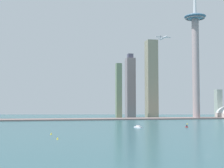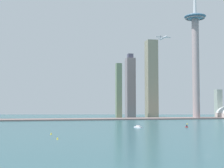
{
  "view_description": "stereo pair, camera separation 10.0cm",
  "coord_description": "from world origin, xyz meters",
  "px_view_note": "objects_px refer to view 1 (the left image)",
  "views": [
    {
      "loc": [
        -108.58,
        -205.67,
        33.3
      ],
      "look_at": [
        29.09,
        456.33,
        72.97
      ],
      "focal_mm": 53.19,
      "sensor_mm": 36.0,
      "label": 1
    },
    {
      "loc": [
        -108.48,
        -205.69,
        33.3
      ],
      "look_at": [
        29.09,
        456.33,
        72.97
      ],
      "focal_mm": 53.19,
      "sensor_mm": 36.0,
      "label": 2
    }
  ],
  "objects_px": {
    "boat_1": "(187,126)",
    "skyscraper_1": "(119,91)",
    "observation_tower": "(195,45)",
    "skyscraper_4": "(130,87)",
    "channel_buoy_1": "(51,133)",
    "skyscraper_6": "(218,103)",
    "channel_buoy_0": "(187,124)",
    "airplane": "(163,38)",
    "boat_3": "(138,127)",
    "channel_buoy_2": "(58,138)",
    "skyscraper_3": "(151,79)"
  },
  "relations": [
    {
      "from": "boat_1",
      "to": "skyscraper_1",
      "type": "bearing_deg",
      "value": 14.64
    },
    {
      "from": "skyscraper_1",
      "to": "observation_tower",
      "type": "bearing_deg",
      "value": -12.03
    },
    {
      "from": "skyscraper_4",
      "to": "channel_buoy_1",
      "type": "distance_m",
      "value": 457.6
    },
    {
      "from": "skyscraper_6",
      "to": "channel_buoy_0",
      "type": "relative_size",
      "value": 35.41
    },
    {
      "from": "airplane",
      "to": "skyscraper_1",
      "type": "bearing_deg",
      "value": -148.34
    },
    {
      "from": "skyscraper_1",
      "to": "channel_buoy_0",
      "type": "distance_m",
      "value": 222.28
    },
    {
      "from": "skyscraper_1",
      "to": "skyscraper_4",
      "type": "bearing_deg",
      "value": 56.88
    },
    {
      "from": "boat_1",
      "to": "boat_3",
      "type": "distance_m",
      "value": 69.36
    },
    {
      "from": "observation_tower",
      "to": "channel_buoy_0",
      "type": "xyz_separation_m",
      "value": [
        -98.7,
        -168.6,
        -159.64
      ]
    },
    {
      "from": "skyscraper_6",
      "to": "boat_1",
      "type": "xyz_separation_m",
      "value": [
        -217.59,
        -297.45,
        -32.17
      ]
    },
    {
      "from": "channel_buoy_2",
      "to": "channel_buoy_0",
      "type": "bearing_deg",
      "value": 40.96
    },
    {
      "from": "skyscraper_1",
      "to": "skyscraper_3",
      "type": "xyz_separation_m",
      "value": [
        82.16,
        21.42,
        28.86
      ]
    },
    {
      "from": "channel_buoy_2",
      "to": "observation_tower",
      "type": "bearing_deg",
      "value": 48.58
    },
    {
      "from": "observation_tower",
      "to": "skyscraper_6",
      "type": "distance_m",
      "value": 167.75
    },
    {
      "from": "channel_buoy_0",
      "to": "channel_buoy_1",
      "type": "height_order",
      "value": "channel_buoy_1"
    },
    {
      "from": "channel_buoy_0",
      "to": "airplane",
      "type": "distance_m",
      "value": 195.24
    },
    {
      "from": "boat_1",
      "to": "boat_3",
      "type": "xyz_separation_m",
      "value": [
        -69.19,
        4.87,
        -0.05
      ]
    },
    {
      "from": "skyscraper_4",
      "to": "channel_buoy_1",
      "type": "height_order",
      "value": "skyscraper_4"
    },
    {
      "from": "boat_1",
      "to": "channel_buoy_0",
      "type": "xyz_separation_m",
      "value": [
        30.2,
        64.75,
        -0.32
      ]
    },
    {
      "from": "skyscraper_3",
      "to": "channel_buoy_1",
      "type": "height_order",
      "value": "skyscraper_3"
    },
    {
      "from": "skyscraper_3",
      "to": "channel_buoy_0",
      "type": "distance_m",
      "value": 242.37
    },
    {
      "from": "observation_tower",
      "to": "skyscraper_4",
      "type": "distance_m",
      "value": 181.01
    },
    {
      "from": "skyscraper_4",
      "to": "channel_buoy_2",
      "type": "relative_size",
      "value": 79.9
    },
    {
      "from": "skyscraper_3",
      "to": "channel_buoy_0",
      "type": "relative_size",
      "value": 94.51
    },
    {
      "from": "skyscraper_3",
      "to": "skyscraper_1",
      "type": "bearing_deg",
      "value": -165.39
    },
    {
      "from": "observation_tower",
      "to": "channel_buoy_2",
      "type": "relative_size",
      "value": 175.86
    },
    {
      "from": "observation_tower",
      "to": "channel_buoy_0",
      "type": "height_order",
      "value": "observation_tower"
    },
    {
      "from": "skyscraper_1",
      "to": "boat_3",
      "type": "bearing_deg",
      "value": -97.19
    },
    {
      "from": "channel_buoy_1",
      "to": "boat_1",
      "type": "bearing_deg",
      "value": 20.73
    },
    {
      "from": "skyscraper_4",
      "to": "channel_buoy_1",
      "type": "xyz_separation_m",
      "value": [
        -196.25,
        -407.07,
        -71.96
      ]
    },
    {
      "from": "skyscraper_4",
      "to": "airplane",
      "type": "distance_m",
      "value": 185.77
    },
    {
      "from": "boat_1",
      "to": "airplane",
      "type": "distance_m",
      "value": 239.8
    },
    {
      "from": "skyscraper_3",
      "to": "skyscraper_4",
      "type": "bearing_deg",
      "value": 129.74
    },
    {
      "from": "observation_tower",
      "to": "skyscraper_3",
      "type": "xyz_separation_m",
      "value": [
        -82.67,
        56.54,
        -71.32
      ]
    },
    {
      "from": "skyscraper_3",
      "to": "channel_buoy_0",
      "type": "xyz_separation_m",
      "value": [
        -16.03,
        -225.14,
        -88.31
      ]
    },
    {
      "from": "skyscraper_4",
      "to": "boat_1",
      "type": "bearing_deg",
      "value": -91.37
    },
    {
      "from": "skyscraper_3",
      "to": "boat_3",
      "type": "bearing_deg",
      "value": -112.05
    },
    {
      "from": "channel_buoy_1",
      "to": "airplane",
      "type": "bearing_deg",
      "value": 48.08
    },
    {
      "from": "boat_1",
      "to": "airplane",
      "type": "height_order",
      "value": "airplane"
    },
    {
      "from": "skyscraper_3",
      "to": "boat_1",
      "type": "relative_size",
      "value": 27.77
    },
    {
      "from": "channel_buoy_2",
      "to": "skyscraper_6",
      "type": "bearing_deg",
      "value": 46.2
    },
    {
      "from": "observation_tower",
      "to": "channel_buoy_0",
      "type": "distance_m",
      "value": 252.29
    },
    {
      "from": "observation_tower",
      "to": "skyscraper_1",
      "type": "xyz_separation_m",
      "value": [
        -164.82,
        35.12,
        -100.19
      ]
    },
    {
      "from": "skyscraper_4",
      "to": "airplane",
      "type": "bearing_deg",
      "value": -81.32
    },
    {
      "from": "skyscraper_4",
      "to": "boat_1",
      "type": "height_order",
      "value": "skyscraper_4"
    },
    {
      "from": "observation_tower",
      "to": "skyscraper_1",
      "type": "height_order",
      "value": "observation_tower"
    },
    {
      "from": "boat_3",
      "to": "airplane",
      "type": "relative_size",
      "value": 0.39
    },
    {
      "from": "skyscraper_3",
      "to": "observation_tower",
      "type": "bearing_deg",
      "value": -34.37
    },
    {
      "from": "skyscraper_6",
      "to": "channel_buoy_1",
      "type": "height_order",
      "value": "skyscraper_6"
    },
    {
      "from": "channel_buoy_0",
      "to": "airplane",
      "type": "bearing_deg",
      "value": 88.74
    }
  ]
}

